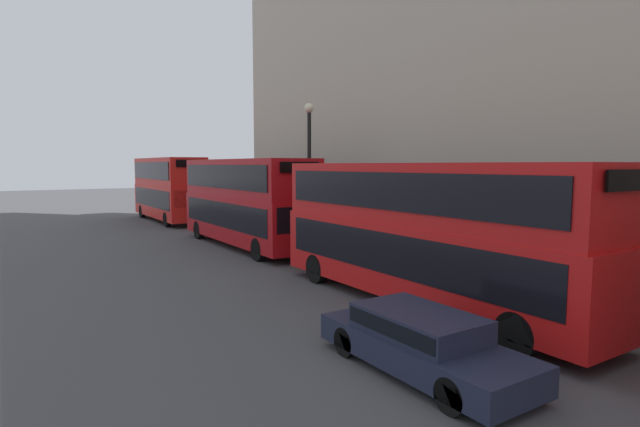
{
  "coord_description": "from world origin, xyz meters",
  "views": [
    {
      "loc": [
        -8.63,
        7.73,
        4.1
      ],
      "look_at": [
        0.48,
        21.98,
        2.44
      ],
      "focal_mm": 28.0,
      "sensor_mm": 36.0,
      "label": 1
    }
  ],
  "objects_px": {
    "bus_second_in_queue": "(424,227)",
    "bus_third_in_queue": "(246,199)",
    "car_hatchback": "(421,340)",
    "pedestrian": "(214,213)",
    "bus_trailing": "(169,187)"
  },
  "relations": [
    {
      "from": "bus_trailing",
      "to": "pedestrian",
      "type": "relative_size",
      "value": 6.39
    },
    {
      "from": "pedestrian",
      "to": "car_hatchback",
      "type": "bearing_deg",
      "value": -102.09
    },
    {
      "from": "bus_second_in_queue",
      "to": "car_hatchback",
      "type": "distance_m",
      "value": 5.11
    },
    {
      "from": "bus_second_in_queue",
      "to": "pedestrian",
      "type": "height_order",
      "value": "bus_second_in_queue"
    },
    {
      "from": "bus_second_in_queue",
      "to": "pedestrian",
      "type": "distance_m",
      "value": 22.93
    },
    {
      "from": "car_hatchback",
      "to": "bus_second_in_queue",
      "type": "bearing_deg",
      "value": 45.4
    },
    {
      "from": "bus_second_in_queue",
      "to": "bus_trailing",
      "type": "relative_size",
      "value": 1.12
    },
    {
      "from": "bus_second_in_queue",
      "to": "car_hatchback",
      "type": "relative_size",
      "value": 2.41
    },
    {
      "from": "bus_second_in_queue",
      "to": "car_hatchback",
      "type": "bearing_deg",
      "value": -134.6
    },
    {
      "from": "pedestrian",
      "to": "bus_third_in_queue",
      "type": "bearing_deg",
      "value": -102.13
    },
    {
      "from": "bus_second_in_queue",
      "to": "bus_trailing",
      "type": "bearing_deg",
      "value": 90.0
    },
    {
      "from": "bus_third_in_queue",
      "to": "car_hatchback",
      "type": "height_order",
      "value": "bus_third_in_queue"
    },
    {
      "from": "bus_third_in_queue",
      "to": "pedestrian",
      "type": "bearing_deg",
      "value": 77.87
    },
    {
      "from": "bus_second_in_queue",
      "to": "bus_third_in_queue",
      "type": "xyz_separation_m",
      "value": [
        -0.0,
        12.45,
        0.11
      ]
    },
    {
      "from": "bus_trailing",
      "to": "car_hatchback",
      "type": "bearing_deg",
      "value": -96.6
    }
  ]
}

